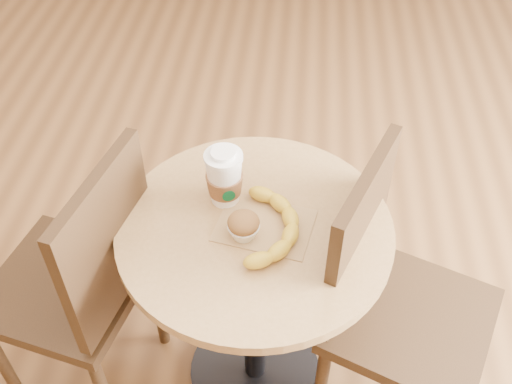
# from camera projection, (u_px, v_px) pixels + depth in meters

# --- Properties ---
(cafe_table) EXTENTS (0.72, 0.72, 0.75)m
(cafe_table) POSITION_uv_depth(u_px,v_px,m) (255.00, 276.00, 1.68)
(cafe_table) COLOR black
(cafe_table) RESTS_ON ground
(chair_left) EXTENTS (0.50, 0.50, 0.95)m
(chair_left) POSITION_uv_depth(u_px,v_px,m) (83.00, 281.00, 1.69)
(chair_left) COLOR #362413
(chair_left) RESTS_ON ground
(chair_right) EXTENTS (0.55, 0.55, 0.95)m
(chair_right) POSITION_uv_depth(u_px,v_px,m) (391.00, 300.00, 1.64)
(chair_right) COLOR #362413
(chair_right) RESTS_ON ground
(kraft_bag) EXTENTS (0.27, 0.22, 0.00)m
(kraft_bag) POSITION_uv_depth(u_px,v_px,m) (265.00, 225.00, 1.53)
(kraft_bag) COLOR #A27D4E
(kraft_bag) RESTS_ON cafe_table
(coffee_cup) EXTENTS (0.10, 0.10, 0.17)m
(coffee_cup) POSITION_uv_depth(u_px,v_px,m) (224.00, 179.00, 1.55)
(coffee_cup) COLOR white
(coffee_cup) RESTS_ON cafe_table
(muffin) EXTENTS (0.08, 0.08, 0.07)m
(muffin) POSITION_uv_depth(u_px,v_px,m) (244.00, 226.00, 1.48)
(muffin) COLOR white
(muffin) RESTS_ON kraft_bag
(banana) EXTENTS (0.17, 0.31, 0.04)m
(banana) POSITION_uv_depth(u_px,v_px,m) (275.00, 226.00, 1.50)
(banana) COLOR gold
(banana) RESTS_ON kraft_bag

